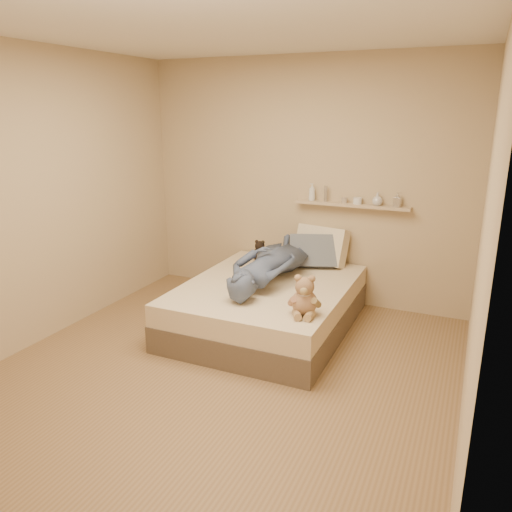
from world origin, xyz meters
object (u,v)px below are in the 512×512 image
at_px(pillow_cream, 321,246).
at_px(wall_shelf, 351,205).
at_px(game_console, 238,287).
at_px(teddy_bear, 304,299).
at_px(dark_plush, 260,252).
at_px(pillow_grey, 313,251).
at_px(bed, 268,306).
at_px(person, 270,263).

height_order(pillow_cream, wall_shelf, wall_shelf).
bearing_deg(wall_shelf, game_console, -112.21).
relative_size(teddy_bear, wall_shelf, 0.29).
distance_m(dark_plush, pillow_grey, 0.59).
xyz_separation_m(dark_plush, pillow_grey, (0.59, 0.07, 0.06)).
xyz_separation_m(dark_plush, pillow_cream, (0.63, 0.21, 0.09)).
xyz_separation_m(game_console, wall_shelf, (0.60, 1.47, 0.51)).
bearing_deg(dark_plush, wall_shelf, 17.51).
xyz_separation_m(pillow_grey, wall_shelf, (0.32, 0.22, 0.48)).
bearing_deg(pillow_grey, teddy_bear, -75.24).
distance_m(bed, wall_shelf, 1.38).
bearing_deg(game_console, person, 87.59).
distance_m(dark_plush, wall_shelf, 1.10).
height_order(game_console, person, person).
relative_size(game_console, dark_plush, 0.66).
relative_size(pillow_grey, person, 0.33).
xyz_separation_m(teddy_bear, pillow_cream, (-0.30, 1.41, 0.06)).
height_order(bed, wall_shelf, wall_shelf).
xyz_separation_m(bed, person, (-0.02, 0.09, 0.41)).
relative_size(bed, game_console, 11.67).
height_order(pillow_grey, person, person).
bearing_deg(bed, pillow_cream, 72.19).
bearing_deg(pillow_cream, pillow_grey, -105.83).
bearing_deg(pillow_grey, dark_plush, -173.41).
height_order(game_console, pillow_cream, pillow_cream).
bearing_deg(game_console, pillow_grey, 77.55).
relative_size(dark_plush, wall_shelf, 0.20).
bearing_deg(pillow_cream, person, -111.28).
bearing_deg(person, wall_shelf, -123.39).
bearing_deg(person, bed, 104.39).
bearing_deg(teddy_bear, game_console, 177.58).
height_order(teddy_bear, wall_shelf, wall_shelf).
relative_size(pillow_cream, person, 0.37).
distance_m(game_console, wall_shelf, 1.66).
bearing_deg(teddy_bear, person, 130.87).
bearing_deg(pillow_cream, bed, -107.81).
height_order(pillow_cream, pillow_grey, pillow_cream).
relative_size(bed, pillow_grey, 3.80).
xyz_separation_m(dark_plush, wall_shelf, (0.91, 0.29, 0.54)).
xyz_separation_m(game_console, pillow_cream, (0.31, 1.39, 0.06)).
xyz_separation_m(game_console, person, (0.03, 0.65, 0.04)).
xyz_separation_m(game_console, dark_plush, (-0.31, 1.18, -0.03)).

